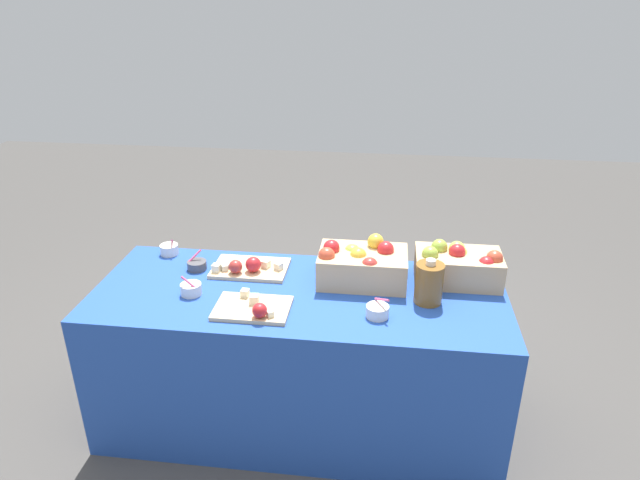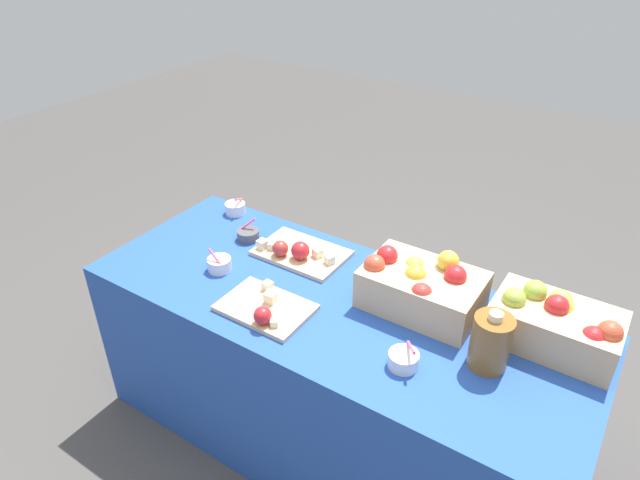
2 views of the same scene
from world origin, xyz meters
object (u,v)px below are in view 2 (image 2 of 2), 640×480
Objects in this scene: apple_crate_middle at (421,287)px; cutting_board_front at (265,308)px; sample_bowl_extra at (219,264)px; cutting_board_back at (298,252)px; cider_jug at (491,342)px; apple_crate_left at (556,324)px; sample_bowl_near at (404,360)px; sample_bowl_mid at (248,235)px; sample_bowl_far at (235,208)px.

apple_crate_middle reaches higher than cutting_board_front.
apple_crate_middle is at bearing 36.83° from cutting_board_front.
cutting_board_back is at bearing 50.12° from sample_bowl_extra.
apple_crate_middle reaches higher than cider_jug.
apple_crate_left is at bearing 7.20° from apple_crate_middle.
sample_bowl_near reaches higher than sample_bowl_mid.
cutting_board_back is at bearing 152.52° from sample_bowl_near.
apple_crate_middle is at bearing -1.39° from sample_bowl_mid.
cider_jug reaches higher than sample_bowl_far.
sample_bowl_far is 0.46m from sample_bowl_extra.
apple_crate_middle reaches higher than cutting_board_back.
apple_crate_middle is 0.80m from sample_bowl_extra.
cutting_board_back is 3.73× the size of sample_bowl_far.
cider_jug reaches higher than cutting_board_back.
apple_crate_middle is 0.34m from cider_jug.
cutting_board_front is at bearing -166.59° from cider_jug.
apple_crate_left is 1.92× the size of cider_jug.
sample_bowl_far is 1.36m from cider_jug.
apple_crate_middle is 4.12× the size of sample_bowl_extra.
cutting_board_back is at bearing -17.09° from sample_bowl_far.
sample_bowl_near is at bearing -27.48° from cutting_board_back.
sample_bowl_extra is at bearing 174.37° from sample_bowl_near.
sample_bowl_mid is at bearing 160.08° from sample_bowl_near.
apple_crate_left is 1.23× the size of cutting_board_front.
cutting_board_front is 0.89× the size of cutting_board_back.
sample_bowl_far is at bearing 162.91° from cutting_board_back.
sample_bowl_near reaches higher than sample_bowl_extra.
cutting_board_front is 0.53m from sample_bowl_near.
sample_bowl_extra is (-0.85, 0.08, 0.00)m from sample_bowl_near.
cutting_board_back is 3.67× the size of sample_bowl_extra.
sample_bowl_near is (0.64, -0.33, 0.00)m from cutting_board_back.
sample_bowl_near is (0.09, -0.31, -0.06)m from apple_crate_middle.
apple_crate_middle is at bearing 105.72° from sample_bowl_near.
cider_jug reaches higher than apple_crate_left.
cutting_board_back is 3.49× the size of sample_bowl_near.
sample_bowl_mid is 0.97× the size of sample_bowl_far.
sample_bowl_mid is 0.95× the size of sample_bowl_extra.
cutting_board_back is at bearing 106.84° from cutting_board_front.
cutting_board_back is at bearing 177.34° from apple_crate_middle.
sample_bowl_extra is (-1.21, -0.28, -0.06)m from apple_crate_left.
apple_crate_left reaches higher than sample_bowl_near.
sample_bowl_far is (-0.20, 0.15, 0.00)m from sample_bowl_mid.
cider_jug is at bearing -8.84° from sample_bowl_mid.
sample_bowl_near is 0.96m from sample_bowl_mid.
apple_crate_left is 3.98× the size of sample_bowl_extra.
sample_bowl_mid is at bearing -178.32° from apple_crate_left.
sample_bowl_near is at bearing -23.33° from sample_bowl_far.
sample_bowl_extra is at bearing -176.30° from cider_jug.
sample_bowl_near is 1.05× the size of sample_bowl_extra.
apple_crate_left is at bearing 55.21° from cider_jug.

